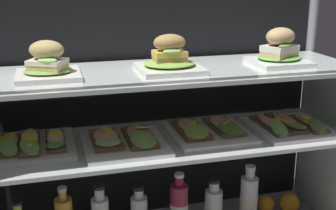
{
  "coord_description": "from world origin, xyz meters",
  "views": [
    {
      "loc": [
        -0.39,
        -1.42,
        0.98
      ],
      "look_at": [
        0.0,
        0.0,
        0.54
      ],
      "focal_mm": 49.09,
      "sensor_mm": 36.0,
      "label": 1
    }
  ],
  "objects_px": {
    "open_sandwich_tray_mid_right": "(289,125)",
    "juice_bottle_front_left_end": "(179,208)",
    "plated_roll_sandwich_left_of_center": "(48,65)",
    "open_sandwich_tray_near_left_corner": "(209,130)",
    "open_sandwich_tray_right_of_center": "(124,140)",
    "juice_bottle_back_left": "(213,207)",
    "juice_bottle_front_right_end": "(249,199)",
    "open_sandwich_tray_center": "(32,144)",
    "orange_fruit_near_left_post": "(289,203)",
    "orange_fruit_beside_bottles": "(266,204)",
    "plated_roll_sandwich_near_right_corner": "(280,51)",
    "plated_roll_sandwich_near_left_corner": "(170,59)"
  },
  "relations": [
    {
      "from": "open_sandwich_tray_mid_right",
      "to": "juice_bottle_front_left_end",
      "type": "height_order",
      "value": "open_sandwich_tray_mid_right"
    },
    {
      "from": "plated_roll_sandwich_left_of_center",
      "to": "open_sandwich_tray_near_left_corner",
      "type": "relative_size",
      "value": 0.68
    },
    {
      "from": "open_sandwich_tray_mid_right",
      "to": "open_sandwich_tray_near_left_corner",
      "type": "bearing_deg",
      "value": 175.55
    },
    {
      "from": "plated_roll_sandwich_left_of_center",
      "to": "open_sandwich_tray_right_of_center",
      "type": "distance_m",
      "value": 0.35
    },
    {
      "from": "juice_bottle_back_left",
      "to": "juice_bottle_front_right_end",
      "type": "relative_size",
      "value": 0.83
    },
    {
      "from": "open_sandwich_tray_mid_right",
      "to": "juice_bottle_back_left",
      "type": "xyz_separation_m",
      "value": [
        -0.26,
        0.07,
        -0.33
      ]
    },
    {
      "from": "open_sandwich_tray_center",
      "to": "juice_bottle_front_left_end",
      "type": "bearing_deg",
      "value": 2.41
    },
    {
      "from": "plated_roll_sandwich_left_of_center",
      "to": "open_sandwich_tray_right_of_center",
      "type": "relative_size",
      "value": 0.68
    },
    {
      "from": "open_sandwich_tray_right_of_center",
      "to": "orange_fruit_near_left_post",
      "type": "height_order",
      "value": "open_sandwich_tray_right_of_center"
    },
    {
      "from": "juice_bottle_front_right_end",
      "to": "orange_fruit_near_left_post",
      "type": "height_order",
      "value": "juice_bottle_front_right_end"
    },
    {
      "from": "orange_fruit_beside_bottles",
      "to": "open_sandwich_tray_mid_right",
      "type": "bearing_deg",
      "value": -84.06
    },
    {
      "from": "open_sandwich_tray_near_left_corner",
      "to": "juice_bottle_front_right_end",
      "type": "distance_m",
      "value": 0.37
    },
    {
      "from": "juice_bottle_front_left_end",
      "to": "orange_fruit_beside_bottles",
      "type": "distance_m",
      "value": 0.39
    },
    {
      "from": "plated_roll_sandwich_near_right_corner",
      "to": "open_sandwich_tray_mid_right",
      "type": "distance_m",
      "value": 0.28
    },
    {
      "from": "juice_bottle_back_left",
      "to": "orange_fruit_near_left_post",
      "type": "distance_m",
      "value": 0.34
    },
    {
      "from": "plated_roll_sandwich_near_left_corner",
      "to": "open_sandwich_tray_center",
      "type": "relative_size",
      "value": 0.72
    },
    {
      "from": "plated_roll_sandwich_near_left_corner",
      "to": "juice_bottle_front_right_end",
      "type": "distance_m",
      "value": 0.67
    },
    {
      "from": "plated_roll_sandwich_near_right_corner",
      "to": "juice_bottle_front_right_end",
      "type": "bearing_deg",
      "value": 141.33
    },
    {
      "from": "plated_roll_sandwich_near_left_corner",
      "to": "juice_bottle_back_left",
      "type": "distance_m",
      "value": 0.62
    },
    {
      "from": "orange_fruit_beside_bottles",
      "to": "juice_bottle_front_left_end",
      "type": "bearing_deg",
      "value": -172.93
    },
    {
      "from": "plated_roll_sandwich_left_of_center",
      "to": "open_sandwich_tray_center",
      "type": "xyz_separation_m",
      "value": [
        -0.07,
        0.02,
        -0.26
      ]
    },
    {
      "from": "plated_roll_sandwich_near_left_corner",
      "to": "plated_roll_sandwich_near_right_corner",
      "type": "height_order",
      "value": "plated_roll_sandwich_near_right_corner"
    },
    {
      "from": "open_sandwich_tray_near_left_corner",
      "to": "juice_bottle_front_right_end",
      "type": "relative_size",
      "value": 1.2
    },
    {
      "from": "open_sandwich_tray_center",
      "to": "plated_roll_sandwich_near_right_corner",
      "type": "bearing_deg",
      "value": -2.09
    },
    {
      "from": "open_sandwich_tray_mid_right",
      "to": "orange_fruit_near_left_post",
      "type": "xyz_separation_m",
      "value": [
        0.08,
        0.08,
        -0.37
      ]
    },
    {
      "from": "plated_roll_sandwich_near_right_corner",
      "to": "plated_roll_sandwich_left_of_center",
      "type": "bearing_deg",
      "value": 179.46
    },
    {
      "from": "plated_roll_sandwich_near_left_corner",
      "to": "juice_bottle_front_right_end",
      "type": "xyz_separation_m",
      "value": [
        0.33,
        0.05,
        -0.57
      ]
    },
    {
      "from": "juice_bottle_front_left_end",
      "to": "orange_fruit_near_left_post",
      "type": "distance_m",
      "value": 0.48
    },
    {
      "from": "plated_roll_sandwich_near_right_corner",
      "to": "open_sandwich_tray_center",
      "type": "distance_m",
      "value": 0.88
    },
    {
      "from": "plated_roll_sandwich_left_of_center",
      "to": "juice_bottle_front_left_end",
      "type": "height_order",
      "value": "plated_roll_sandwich_left_of_center"
    },
    {
      "from": "plated_roll_sandwich_near_left_corner",
      "to": "juice_bottle_front_right_end",
      "type": "bearing_deg",
      "value": 8.64
    },
    {
      "from": "plated_roll_sandwich_near_left_corner",
      "to": "plated_roll_sandwich_left_of_center",
      "type": "bearing_deg",
      "value": 178.64
    },
    {
      "from": "plated_roll_sandwich_left_of_center",
      "to": "plated_roll_sandwich_near_right_corner",
      "type": "distance_m",
      "value": 0.77
    },
    {
      "from": "juice_bottle_back_left",
      "to": "plated_roll_sandwich_near_left_corner",
      "type": "bearing_deg",
      "value": -163.43
    },
    {
      "from": "plated_roll_sandwich_left_of_center",
      "to": "orange_fruit_beside_bottles",
      "type": "bearing_deg",
      "value": 6.43
    },
    {
      "from": "plated_roll_sandwich_near_left_corner",
      "to": "orange_fruit_near_left_post",
      "type": "height_order",
      "value": "plated_roll_sandwich_near_left_corner"
    },
    {
      "from": "plated_roll_sandwich_near_left_corner",
      "to": "juice_bottle_front_left_end",
      "type": "xyz_separation_m",
      "value": [
        0.05,
        0.05,
        -0.57
      ]
    },
    {
      "from": "orange_fruit_beside_bottles",
      "to": "plated_roll_sandwich_near_right_corner",
      "type": "bearing_deg",
      "value": -112.23
    },
    {
      "from": "plated_roll_sandwich_left_of_center",
      "to": "open_sandwich_tray_center",
      "type": "relative_size",
      "value": 0.68
    },
    {
      "from": "plated_roll_sandwich_near_right_corner",
      "to": "open_sandwich_tray_near_left_corner",
      "type": "distance_m",
      "value": 0.37
    },
    {
      "from": "juice_bottle_front_right_end",
      "to": "orange_fruit_beside_bottles",
      "type": "distance_m",
      "value": 0.13
    },
    {
      "from": "open_sandwich_tray_near_left_corner",
      "to": "juice_bottle_back_left",
      "type": "distance_m",
      "value": 0.33
    },
    {
      "from": "open_sandwich_tray_right_of_center",
      "to": "juice_bottle_back_left",
      "type": "xyz_separation_m",
      "value": [
        0.35,
        0.06,
        -0.33
      ]
    },
    {
      "from": "open_sandwich_tray_right_of_center",
      "to": "plated_roll_sandwich_left_of_center",
      "type": "bearing_deg",
      "value": 175.89
    },
    {
      "from": "plated_roll_sandwich_left_of_center",
      "to": "juice_bottle_front_right_end",
      "type": "bearing_deg",
      "value": 3.31
    },
    {
      "from": "plated_roll_sandwich_left_of_center",
      "to": "open_sandwich_tray_mid_right",
      "type": "height_order",
      "value": "plated_roll_sandwich_left_of_center"
    },
    {
      "from": "plated_roll_sandwich_left_of_center",
      "to": "open_sandwich_tray_center",
      "type": "bearing_deg",
      "value": 160.83
    },
    {
      "from": "open_sandwich_tray_near_left_corner",
      "to": "plated_roll_sandwich_left_of_center",
      "type": "bearing_deg",
      "value": -179.68
    },
    {
      "from": "plated_roll_sandwich_near_left_corner",
      "to": "juice_bottle_back_left",
      "type": "relative_size",
      "value": 1.03
    },
    {
      "from": "plated_roll_sandwich_near_left_corner",
      "to": "plated_roll_sandwich_near_right_corner",
      "type": "xyz_separation_m",
      "value": [
        0.39,
        0.0,
        0.01
      ]
    }
  ]
}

